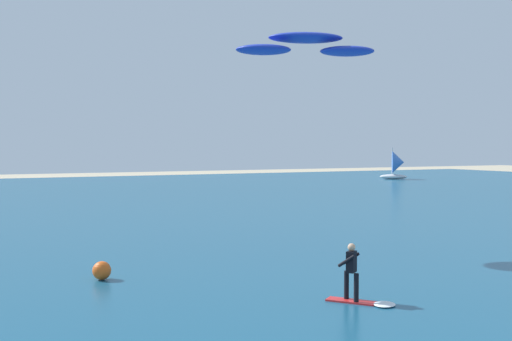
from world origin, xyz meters
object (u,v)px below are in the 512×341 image
kitesurfer (358,282)px  marker_buoy (102,271)px  kite (306,45)px  sailboat_far_left (397,165)px

kitesurfer → marker_buoy: (-5.77, 6.27, -0.30)m
kite → sailboat_far_left: bearing=47.1°
kite → marker_buoy: 12.79m
kitesurfer → sailboat_far_left: size_ratio=0.45×
marker_buoy → kitesurfer: bearing=-47.4°
kitesurfer → kite: 12.48m
sailboat_far_left → kite: bearing=-132.9°
sailboat_far_left → marker_buoy: (-49.25, -45.51, -1.62)m
kite → marker_buoy: (-9.31, -2.53, -8.39)m
sailboat_far_left → marker_buoy: sailboat_far_left is taller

